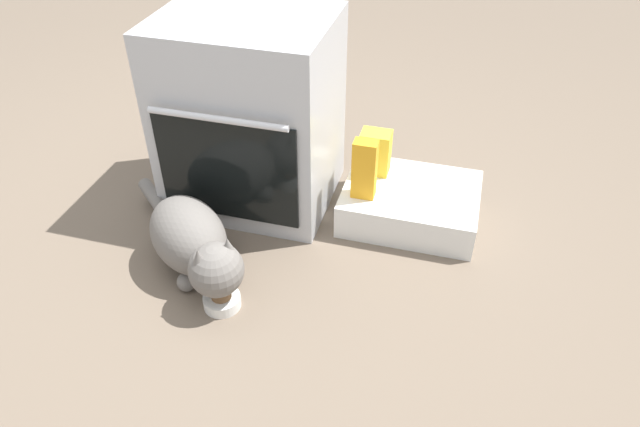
{
  "coord_description": "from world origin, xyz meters",
  "views": [
    {
      "loc": [
        0.82,
        -1.53,
        1.49
      ],
      "look_at": [
        0.4,
        -0.01,
        0.25
      ],
      "focal_mm": 32.9,
      "sensor_mm": 36.0,
      "label": 1
    }
  ],
  "objects": [
    {
      "name": "juice_carton",
      "position": [
        0.49,
        0.28,
        0.26
      ],
      "size": [
        0.09,
        0.06,
        0.24
      ],
      "primitive_type": "cube",
      "color": "orange",
      "rests_on": "pantry_cabinet"
    },
    {
      "name": "food_bowl",
      "position": [
        0.13,
        -0.28,
        0.03
      ],
      "size": [
        0.13,
        0.13,
        0.07
      ],
      "color": "white",
      "rests_on": "ground"
    },
    {
      "name": "pantry_cabinet",
      "position": [
        0.67,
        0.37,
        0.07
      ],
      "size": [
        0.53,
        0.41,
        0.14
      ],
      "primitive_type": "cube",
      "color": "white",
      "rests_on": "ground"
    },
    {
      "name": "snack_bag",
      "position": [
        0.5,
        0.46,
        0.23
      ],
      "size": [
        0.12,
        0.09,
        0.18
      ],
      "primitive_type": "cube",
      "color": "yellow",
      "rests_on": "pantry_cabinet"
    },
    {
      "name": "ground",
      "position": [
        0.0,
        0.0,
        0.0
      ],
      "size": [
        8.0,
        8.0,
        0.0
      ],
      "primitive_type": "plane",
      "color": "#6B5B4C"
    },
    {
      "name": "cat",
      "position": [
        -0.03,
        -0.15,
        0.14
      ],
      "size": [
        0.65,
        0.59,
        0.27
      ],
      "rotation": [
        0.0,
        0.0,
        -0.72
      ],
      "color": "slate",
      "rests_on": "ground"
    },
    {
      "name": "oven",
      "position": [
        0.01,
        0.37,
        0.38
      ],
      "size": [
        0.64,
        0.57,
        0.77
      ],
      "color": "#B7BABF",
      "rests_on": "ground"
    }
  ]
}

